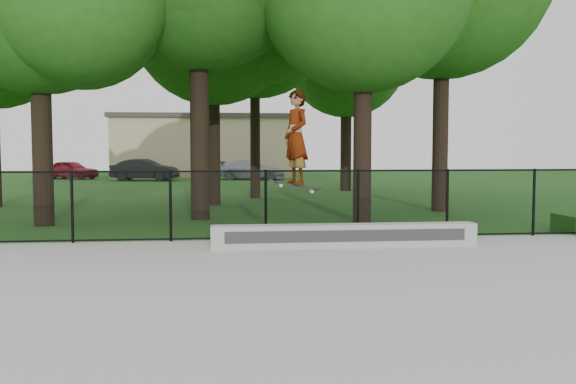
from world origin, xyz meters
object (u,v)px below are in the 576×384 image
at_px(grind_ledge, 345,236).
at_px(car_c, 252,170).
at_px(car_a, 71,170).
at_px(car_b, 145,170).
at_px(skater_airborne, 296,139).

distance_m(grind_ledge, car_c, 27.90).
relative_size(car_a, car_b, 0.96).
height_order(car_b, car_c, car_b).
bearing_deg(car_c, car_b, 109.30).
relative_size(grind_ledge, car_c, 1.36).
relative_size(car_a, car_c, 0.90).
bearing_deg(grind_ledge, car_b, 104.12).
height_order(car_c, skater_airborne, skater_airborne).
distance_m(car_a, car_c, 11.66).
height_order(car_a, car_c, car_c).
bearing_deg(car_c, grind_ledge, -165.13).
distance_m(grind_ledge, car_a, 32.27).
xyz_separation_m(car_b, skater_airborne, (5.88, -27.48, 1.54)).
xyz_separation_m(grind_ledge, skater_airborne, (-1.00, -0.17, 1.91)).
xyz_separation_m(car_a, skater_airborne, (10.81, -30.20, 1.60)).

